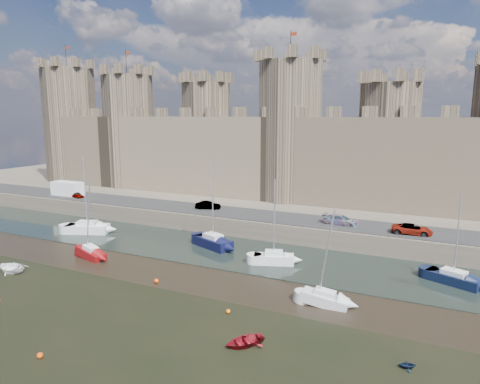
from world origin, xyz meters
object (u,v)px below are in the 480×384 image
at_px(van, 68,189).
at_px(sailboat_5, 325,298).
at_px(car_3, 412,229).
at_px(car_1, 208,205).
at_px(sailboat_4, 91,252).
at_px(sailboat_0, 87,228).
at_px(car_2, 341,220).
at_px(sailboat_1, 213,241).
at_px(sailboat_3, 454,277).
at_px(sailboat_2, 274,258).
at_px(car_0, 77,195).

bearing_deg(van, sailboat_5, -21.29).
distance_m(car_3, van, 57.65).
height_order(car_1, van, van).
xyz_separation_m(car_1, sailboat_4, (-5.00, -19.49, -2.42)).
bearing_deg(van, sailboat_0, -36.15).
bearing_deg(car_2, car_1, 88.96).
bearing_deg(car_1, sailboat_1, -165.14).
relative_size(sailboat_1, sailboat_5, 1.26).
relative_size(car_3, sailboat_4, 0.49).
distance_m(van, sailboat_5, 55.25).
bearing_deg(sailboat_4, car_1, 88.57).
distance_m(sailboat_0, sailboat_4, 11.61).
height_order(car_3, sailboat_3, sailboat_3).
xyz_separation_m(car_3, sailboat_4, (-34.36, -17.78, -2.44)).
bearing_deg(sailboat_2, car_3, 17.65).
bearing_deg(car_3, sailboat_0, 99.93).
relative_size(car_1, sailboat_0, 0.35).
bearing_deg(car_3, van, 86.28).
bearing_deg(sailboat_1, car_1, 144.73).
bearing_deg(sailboat_0, sailboat_4, -65.83).
xyz_separation_m(car_1, sailboat_0, (-13.41, -11.49, -2.28)).
distance_m(car_2, sailboat_5, 19.92).
height_order(car_0, van, van).
relative_size(car_3, van, 0.81).
distance_m(sailboat_0, sailboat_2, 28.87).
height_order(sailboat_1, sailboat_2, sailboat_1).
height_order(car_2, sailboat_3, sailboat_3).
xyz_separation_m(sailboat_1, sailboat_5, (17.15, -10.47, -0.20)).
xyz_separation_m(car_1, car_2, (20.49, -0.70, 0.03)).
distance_m(sailboat_0, sailboat_3, 47.35).
relative_size(car_3, sailboat_2, 0.48).
bearing_deg(car_1, car_0, 76.16).
relative_size(car_2, sailboat_5, 0.51).
relative_size(car_2, sailboat_3, 0.51).
xyz_separation_m(sailboat_3, sailboat_5, (-10.53, -10.26, -0.05)).
distance_m(sailboat_0, sailboat_1, 19.72).
bearing_deg(sailboat_4, van, 154.40).
xyz_separation_m(car_0, sailboat_5, (48.71, -18.55, -2.37)).
bearing_deg(car_0, van, 92.37).
distance_m(car_0, car_2, 45.82).
bearing_deg(sailboat_4, sailboat_3, 26.67).
bearing_deg(sailboat_5, car_2, 95.79).
height_order(car_1, sailboat_3, sailboat_3).
height_order(sailboat_0, sailboat_4, sailboat_0).
height_order(car_0, sailboat_4, sailboat_4).
bearing_deg(car_2, sailboat_2, 157.24).
distance_m(sailboat_1, sailboat_5, 20.09).
height_order(car_3, van, van).
distance_m(van, sailboat_1, 35.76).
relative_size(sailboat_0, sailboat_5, 1.25).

